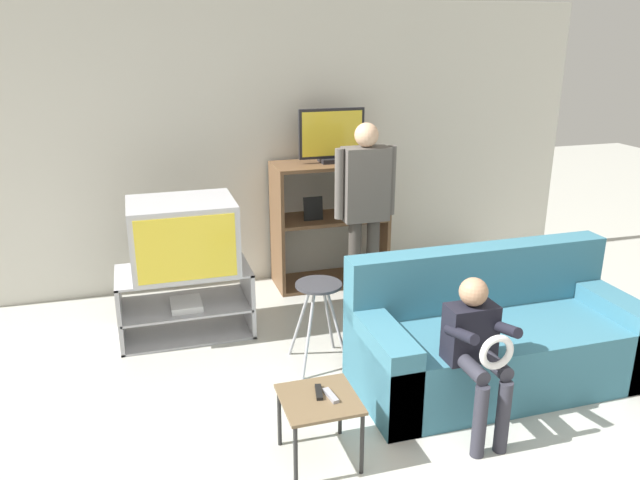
# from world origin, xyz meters

# --- Properties ---
(wall_back) EXTENTS (6.40, 0.06, 2.60)m
(wall_back) POSITION_xyz_m (0.00, 3.59, 1.30)
(wall_back) COLOR beige
(wall_back) RESTS_ON ground_plane
(tv_stand) EXTENTS (1.04, 0.56, 0.54)m
(tv_stand) POSITION_xyz_m (-0.87, 2.57, 0.27)
(tv_stand) COLOR #A8A8AD
(tv_stand) RESTS_ON ground_plane
(television_main) EXTENTS (0.80, 0.62, 0.56)m
(television_main) POSITION_xyz_m (-0.85, 2.55, 0.83)
(television_main) COLOR #B2B2B7
(television_main) RESTS_ON tv_stand
(media_shelf) EXTENTS (1.06, 0.49, 1.18)m
(media_shelf) POSITION_xyz_m (0.57, 3.27, 0.60)
(media_shelf) COLOR brown
(media_shelf) RESTS_ON ground_plane
(television_flat) EXTENTS (0.62, 0.20, 0.49)m
(television_flat) POSITION_xyz_m (0.59, 3.29, 1.41)
(television_flat) COLOR black
(television_flat) RESTS_ON media_shelf
(folding_stool) EXTENTS (0.37, 0.40, 0.64)m
(folding_stool) POSITION_xyz_m (0.01, 1.79, 0.51)
(folding_stool) COLOR #99999E
(folding_stool) RESTS_ON ground_plane
(snack_table) EXTENTS (0.42, 0.42, 0.40)m
(snack_table) POSITION_xyz_m (-0.29, 0.76, 0.35)
(snack_table) COLOR brown
(snack_table) RESTS_ON ground_plane
(remote_control_black) EXTENTS (0.06, 0.15, 0.02)m
(remote_control_black) POSITION_xyz_m (-0.28, 0.80, 0.41)
(remote_control_black) COLOR black
(remote_control_black) RESTS_ON snack_table
(remote_control_white) EXTENTS (0.05, 0.15, 0.02)m
(remote_control_white) POSITION_xyz_m (-0.23, 0.74, 0.41)
(remote_control_white) COLOR gray
(remote_control_white) RESTS_ON snack_table
(couch) EXTENTS (1.95, 0.84, 0.90)m
(couch) POSITION_xyz_m (1.11, 1.23, 0.31)
(couch) COLOR teal
(couch) RESTS_ON ground_plane
(person_standing_adult) EXTENTS (0.53, 0.20, 1.63)m
(person_standing_adult) POSITION_xyz_m (0.66, 2.60, 0.99)
(person_standing_adult) COLOR #3D3833
(person_standing_adult) RESTS_ON ground_plane
(person_seated_child) EXTENTS (0.33, 0.43, 0.98)m
(person_seated_child) POSITION_xyz_m (0.66, 0.73, 0.59)
(person_seated_child) COLOR #2D2D38
(person_seated_child) RESTS_ON ground_plane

